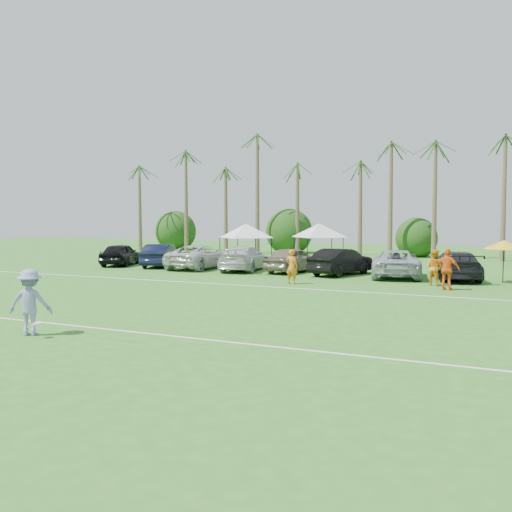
% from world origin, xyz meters
% --- Properties ---
extents(field_lines, '(80.00, 12.10, 0.01)m').
position_xyz_m(field_lines, '(0.00, 8.00, 0.01)').
color(field_lines, white).
rests_on(field_lines, ground).
extents(palm_tree_0, '(2.40, 2.40, 8.90)m').
position_xyz_m(palm_tree_0, '(-22.00, 38.00, 7.48)').
color(palm_tree_0, brown).
rests_on(palm_tree_0, ground).
extents(palm_tree_1, '(2.40, 2.40, 9.90)m').
position_xyz_m(palm_tree_1, '(-17.00, 38.00, 8.35)').
color(palm_tree_1, brown).
rests_on(palm_tree_1, ground).
extents(palm_tree_2, '(2.40, 2.40, 10.90)m').
position_xyz_m(palm_tree_2, '(-12.00, 38.00, 9.21)').
color(palm_tree_2, brown).
rests_on(palm_tree_2, ground).
extents(palm_tree_3, '(2.40, 2.40, 11.90)m').
position_xyz_m(palm_tree_3, '(-8.00, 38.00, 10.06)').
color(palm_tree_3, brown).
rests_on(palm_tree_3, ground).
extents(palm_tree_4, '(2.40, 2.40, 8.90)m').
position_xyz_m(palm_tree_4, '(-4.00, 38.00, 7.48)').
color(palm_tree_4, brown).
rests_on(palm_tree_4, ground).
extents(palm_tree_5, '(2.40, 2.40, 9.90)m').
position_xyz_m(palm_tree_5, '(0.00, 38.00, 8.35)').
color(palm_tree_5, brown).
rests_on(palm_tree_5, ground).
extents(palm_tree_6, '(2.40, 2.40, 10.90)m').
position_xyz_m(palm_tree_6, '(4.00, 38.00, 9.21)').
color(palm_tree_6, brown).
rests_on(palm_tree_6, ground).
extents(palm_tree_7, '(2.40, 2.40, 11.90)m').
position_xyz_m(palm_tree_7, '(8.00, 38.00, 10.06)').
color(palm_tree_7, brown).
rests_on(palm_tree_7, ground).
extents(palm_tree_8, '(2.40, 2.40, 8.90)m').
position_xyz_m(palm_tree_8, '(13.00, 38.00, 7.48)').
color(palm_tree_8, brown).
rests_on(palm_tree_8, ground).
extents(bush_tree_0, '(4.00, 4.00, 4.00)m').
position_xyz_m(bush_tree_0, '(-19.00, 39.00, 1.80)').
color(bush_tree_0, brown).
rests_on(bush_tree_0, ground).
extents(bush_tree_1, '(4.00, 4.00, 4.00)m').
position_xyz_m(bush_tree_1, '(-6.00, 39.00, 1.80)').
color(bush_tree_1, brown).
rests_on(bush_tree_1, ground).
extents(bush_tree_2, '(4.00, 4.00, 4.00)m').
position_xyz_m(bush_tree_2, '(6.00, 39.00, 1.80)').
color(bush_tree_2, brown).
rests_on(bush_tree_2, ground).
extents(sideline_player_a, '(0.70, 0.50, 1.83)m').
position_xyz_m(sideline_player_a, '(3.47, 15.66, 0.91)').
color(sideline_player_a, orange).
rests_on(sideline_player_a, ground).
extents(sideline_player_b, '(1.10, 0.99, 1.85)m').
position_xyz_m(sideline_player_b, '(10.32, 18.19, 0.92)').
color(sideline_player_b, orange).
rests_on(sideline_player_b, ground).
extents(sideline_player_c, '(1.23, 0.65, 2.00)m').
position_xyz_m(sideline_player_c, '(11.15, 16.49, 1.00)').
color(sideline_player_c, orange).
rests_on(sideline_player_c, ground).
extents(canopy_tent_left, '(4.32, 4.32, 3.50)m').
position_xyz_m(canopy_tent_left, '(-3.76, 25.03, 3.00)').
color(canopy_tent_left, black).
rests_on(canopy_tent_left, ground).
extents(canopy_tent_right, '(4.34, 4.34, 3.52)m').
position_xyz_m(canopy_tent_right, '(0.84, 27.83, 3.01)').
color(canopy_tent_right, black).
rests_on(canopy_tent_right, ground).
extents(market_umbrella, '(2.05, 2.05, 2.28)m').
position_xyz_m(market_umbrella, '(13.49, 20.70, 2.04)').
color(market_umbrella, black).
rests_on(market_umbrella, ground).
extents(frisbee_player, '(1.47, 1.22, 1.98)m').
position_xyz_m(frisbee_player, '(1.12, 0.35, 0.99)').
color(frisbee_player, '#8C8CC7').
rests_on(frisbee_player, ground).
extents(parked_car_0, '(3.33, 5.07, 1.61)m').
position_xyz_m(parked_car_0, '(-11.89, 21.01, 0.80)').
color(parked_car_0, black).
rests_on(parked_car_0, ground).
extents(parked_car_1, '(3.15, 5.16, 1.61)m').
position_xyz_m(parked_car_1, '(-8.62, 21.35, 0.80)').
color(parked_car_1, black).
rests_on(parked_car_1, ground).
extents(parked_car_2, '(2.68, 5.78, 1.61)m').
position_xyz_m(parked_car_2, '(-5.34, 21.19, 0.80)').
color(parked_car_2, silver).
rests_on(parked_car_2, ground).
extents(parked_car_3, '(3.08, 5.81, 1.61)m').
position_xyz_m(parked_car_3, '(-2.06, 21.23, 0.80)').
color(parked_car_3, silver).
rests_on(parked_car_3, ground).
extents(parked_car_4, '(2.58, 4.94, 1.61)m').
position_xyz_m(parked_car_4, '(1.21, 21.50, 0.80)').
color(parked_car_4, gray).
rests_on(parked_car_4, ground).
extents(parked_car_5, '(2.97, 5.15, 1.61)m').
position_xyz_m(parked_car_5, '(4.49, 21.21, 0.80)').
color(parked_car_5, black).
rests_on(parked_car_5, ground).
extents(parked_car_6, '(3.78, 6.20, 1.61)m').
position_xyz_m(parked_car_6, '(7.76, 21.32, 0.80)').
color(parked_car_6, '#AEB4C0').
rests_on(parked_car_6, ground).
extents(parked_car_7, '(3.65, 5.93, 1.61)m').
position_xyz_m(parked_car_7, '(11.04, 21.39, 0.80)').
color(parked_car_7, black).
rests_on(parked_car_7, ground).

